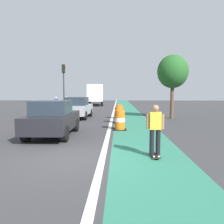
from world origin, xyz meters
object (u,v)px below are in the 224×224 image
Objects in this scene: traffic_barrel_mid at (119,115)px; street_tree_sidewalk at (173,72)px; pedestrian_waiting at (56,104)px; traffic_light_corner at (64,79)px; traffic_barrel_back at (119,112)px; parked_sedan_nearest at (53,119)px; parked_sedan_second at (77,108)px; traffic_barrel_front at (120,120)px; delivery_truck_down_block at (95,94)px; skateboarder_on_lane at (155,129)px; pedestrian_crossing at (66,103)px.

street_tree_sidewalk reaches higher than traffic_barrel_mid.
traffic_light_corner is at bearing 80.44° from pedestrian_waiting.
parked_sedan_nearest is at bearing -113.98° from traffic_barrel_back.
parked_sedan_second is at bearing -179.43° from street_tree_sidewalk.
traffic_barrel_front is 0.14× the size of delivery_truck_down_block.
traffic_barrel_mid is 0.22× the size of street_tree_sidewalk.
traffic_barrel_mid is at bearing -40.16° from parked_sedan_second.
skateboarder_on_lane is 1.55× the size of traffic_barrel_front.
traffic_barrel_front is 7.63m from street_tree_sidewalk.
pedestrian_waiting is at bearing 129.95° from traffic_barrel_mid.
traffic_barrel_front is 0.68× the size of pedestrian_crossing.
traffic_light_corner is at bearing 146.76° from street_tree_sidewalk.
street_tree_sidewalk is (4.22, 2.88, 3.14)m from traffic_barrel_mid.
parked_sedan_nearest is at bearing -78.45° from traffic_light_corner.
traffic_light_corner is (-7.17, 17.49, 2.59)m from skateboarder_on_lane.
pedestrian_crossing is at bearing 100.61° from parked_sedan_nearest.
street_tree_sidewalk is (9.92, -6.24, 2.80)m from pedestrian_crossing.
traffic_barrel_mid is at bearing -90.64° from traffic_barrel_back.
pedestrian_waiting is (-6.41, 10.29, 0.33)m from traffic_barrel_front.
delivery_truck_down_block is 19.61m from street_tree_sidewalk.
skateboarder_on_lane is 0.34× the size of street_tree_sidewalk.
parked_sedan_nearest is 12.58m from pedestrian_waiting.
delivery_truck_down_block is at bearing 91.26° from parked_sedan_nearest.
traffic_barrel_back is 8.71m from pedestrian_crossing.
traffic_barrel_front is at bearing -58.46° from parked_sedan_second.
pedestrian_waiting is at bearing 141.79° from traffic_barrel_back.
pedestrian_crossing reaches higher than traffic_barrel_front.
traffic_barrel_mid is at bearing 98.21° from skateboarder_on_lane.
street_tree_sidewalk is at bearing 0.57° from parked_sedan_second.
traffic_barrel_mid is (-1.14, 7.89, -0.38)m from skateboarder_on_lane.
delivery_truck_down_block is 11.50m from traffic_light_corner.
street_tree_sidewalk is at bearing -32.18° from pedestrian_crossing.
pedestrian_crossing is at bearing 111.90° from skateboarder_on_lane.
delivery_truck_down_block reaches higher than traffic_barrel_front.
parked_sedan_second reaches higher than traffic_barrel_back.
parked_sedan_second is at bearing -69.39° from pedestrian_crossing.
traffic_barrel_back is (-1.11, 10.46, -0.38)m from skateboarder_on_lane.
pedestrian_waiting is at bearing -113.74° from pedestrian_crossing.
pedestrian_crossing is (-5.73, 6.55, 0.33)m from traffic_barrel_back.
pedestrian_crossing is 0.32× the size of street_tree_sidewalk.
skateboarder_on_lane is 19.08m from traffic_light_corner.
parked_sedan_second is 3.82× the size of traffic_barrel_back.
parked_sedan_second is at bearing 121.54° from traffic_barrel_front.
parked_sedan_nearest is 3.77× the size of traffic_barrel_front.
pedestrian_waiting is at bearing 121.94° from traffic_barrel_front.
parked_sedan_nearest reaches higher than skateboarder_on_lane.
parked_sedan_second is 2.59× the size of pedestrian_waiting.
pedestrian_waiting is 0.32× the size of street_tree_sidewalk.
parked_sedan_second is 4.36m from traffic_barrel_mid.
parked_sedan_second is at bearing 91.44° from parked_sedan_nearest.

